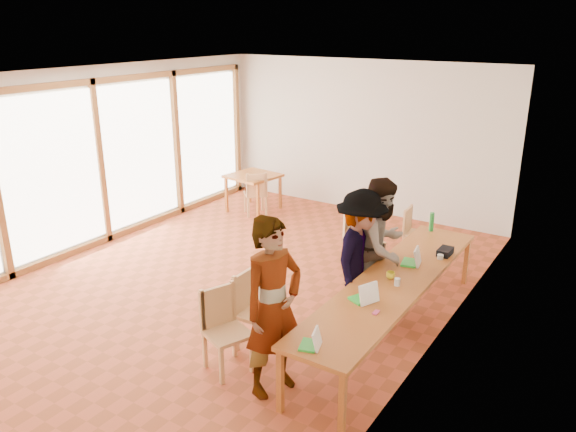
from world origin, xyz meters
name	(u,v)px	position (x,y,z in m)	size (l,w,h in m)	color
ground	(241,280)	(0.00, 0.00, 0.00)	(8.00, 8.00, 0.00)	#AD4829
wall_back	(362,137)	(0.00, 4.00, 1.50)	(6.00, 0.10, 3.00)	beige
wall_right	(447,222)	(3.00, 0.00, 1.50)	(0.10, 8.00, 3.00)	beige
window_wall	(99,157)	(-2.96, 0.00, 1.50)	(0.10, 8.00, 3.00)	white
ceiling	(235,73)	(0.00, 0.00, 3.02)	(6.00, 8.00, 0.04)	white
communal_table	(394,283)	(2.50, -0.25, 0.70)	(0.80, 4.00, 0.75)	#AD6726
side_table	(253,179)	(-1.79, 2.76, 0.67)	(0.90, 0.90, 0.75)	#AD6726
chair_near	(223,319)	(1.19, -1.87, 0.58)	(0.57, 0.57, 0.50)	tan
chair_mid	(252,302)	(1.21, -1.36, 0.58)	(0.44, 0.44, 0.50)	tan
chair_far	(360,232)	(1.30, 1.30, 0.62)	(0.62, 0.62, 0.54)	tan
chair_empty	(412,227)	(1.78, 2.27, 0.50)	(0.40, 0.40, 0.43)	tan
chair_spare	(256,189)	(-1.54, 2.52, 0.54)	(0.58, 0.58, 0.47)	tan
person_near	(273,307)	(1.89, -1.90, 0.96)	(0.70, 0.46, 1.91)	gray
person_mid	(381,247)	(2.11, 0.25, 0.92)	(0.89, 0.69, 1.83)	gray
person_far	(360,257)	(1.99, -0.12, 0.87)	(1.13, 0.65, 1.75)	gray
laptop_near	(313,342)	(2.43, -2.04, 0.80)	(0.25, 0.26, 0.19)	green
laptop_mid	(366,296)	(2.45, -0.93, 0.81)	(0.32, 0.34, 0.23)	green
laptop_far	(413,260)	(2.53, 0.31, 0.81)	(0.27, 0.29, 0.22)	green
yellow_mug	(391,275)	(2.45, -0.24, 0.79)	(0.11, 0.11, 0.09)	yellow
green_bottle	(432,222)	(2.31, 1.60, 0.89)	(0.07, 0.07, 0.28)	#1C8131
clear_glass	(397,282)	(2.59, -0.37, 0.80)	(0.07, 0.07, 0.09)	silver
condiment_cup	(440,257)	(2.76, 0.66, 0.78)	(0.08, 0.08, 0.06)	white
pink_phone	(376,312)	(2.66, -1.11, 0.76)	(0.05, 0.10, 0.01)	#D64380
black_pouch	(445,252)	(2.77, 0.82, 0.80)	(0.16, 0.26, 0.09)	black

